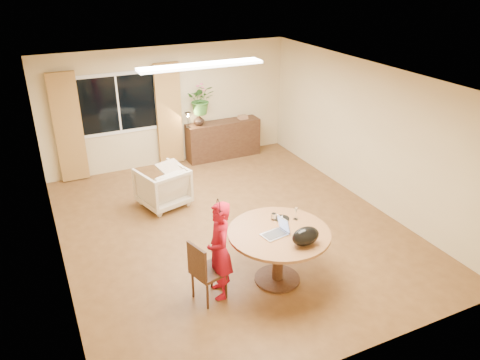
# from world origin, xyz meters

# --- Properties ---
(floor) EXTENTS (6.50, 6.50, 0.00)m
(floor) POSITION_xyz_m (0.00, 0.00, 0.00)
(floor) COLOR brown
(floor) RESTS_ON ground
(ceiling) EXTENTS (6.50, 6.50, 0.00)m
(ceiling) POSITION_xyz_m (0.00, 0.00, 2.60)
(ceiling) COLOR white
(ceiling) RESTS_ON wall_back
(wall_back) EXTENTS (5.50, 0.00, 5.50)m
(wall_back) POSITION_xyz_m (0.00, 3.25, 1.30)
(wall_back) COLOR tan
(wall_back) RESTS_ON floor
(wall_left) EXTENTS (0.00, 6.50, 6.50)m
(wall_left) POSITION_xyz_m (-2.75, 0.00, 1.30)
(wall_left) COLOR tan
(wall_left) RESTS_ON floor
(wall_right) EXTENTS (0.00, 6.50, 6.50)m
(wall_right) POSITION_xyz_m (2.75, 0.00, 1.30)
(wall_right) COLOR tan
(wall_right) RESTS_ON floor
(window) EXTENTS (1.70, 0.03, 1.30)m
(window) POSITION_xyz_m (-1.10, 3.23, 1.50)
(window) COLOR white
(window) RESTS_ON wall_back
(curtain_left) EXTENTS (0.55, 0.08, 2.25)m
(curtain_left) POSITION_xyz_m (-2.15, 3.15, 1.15)
(curtain_left) COLOR olive
(curtain_left) RESTS_ON wall_back
(curtain_right) EXTENTS (0.55, 0.08, 2.25)m
(curtain_right) POSITION_xyz_m (-0.05, 3.15, 1.15)
(curtain_right) COLOR olive
(curtain_right) RESTS_ON wall_back
(ceiling_panel) EXTENTS (2.20, 0.35, 0.05)m
(ceiling_panel) POSITION_xyz_m (0.00, 1.20, 2.57)
(ceiling_panel) COLOR white
(ceiling_panel) RESTS_ON ceiling
(dining_table) EXTENTS (1.43, 1.43, 0.81)m
(dining_table) POSITION_xyz_m (-0.00, -1.62, 0.64)
(dining_table) COLOR brown
(dining_table) RESTS_ON floor
(dining_chair) EXTENTS (0.53, 0.50, 0.91)m
(dining_chair) POSITION_xyz_m (-1.03, -1.57, 0.45)
(dining_chair) COLOR #321A10
(dining_chair) RESTS_ON floor
(child) EXTENTS (0.57, 0.42, 1.41)m
(child) POSITION_xyz_m (-0.87, -1.55, 0.71)
(child) COLOR red
(child) RESTS_ON floor
(laptop) EXTENTS (0.39, 0.29, 0.24)m
(laptop) POSITION_xyz_m (-0.11, -1.67, 0.93)
(laptop) COLOR #B7B7BC
(laptop) RESTS_ON dining_table
(tumbler) EXTENTS (0.07, 0.07, 0.10)m
(tumbler) POSITION_xyz_m (0.09, -1.30, 0.86)
(tumbler) COLOR white
(tumbler) RESTS_ON dining_table
(wine_glass) EXTENTS (0.08, 0.08, 0.19)m
(wine_glass) POSITION_xyz_m (0.38, -1.43, 0.91)
(wine_glass) COLOR white
(wine_glass) RESTS_ON dining_table
(pot_lid) EXTENTS (0.22, 0.22, 0.03)m
(pot_lid) POSITION_xyz_m (0.21, -1.34, 0.83)
(pot_lid) COLOR white
(pot_lid) RESTS_ON dining_table
(handbag) EXTENTS (0.40, 0.24, 0.26)m
(handbag) POSITION_xyz_m (0.14, -2.05, 0.94)
(handbag) COLOR black
(handbag) RESTS_ON dining_table
(armchair) EXTENTS (1.01, 1.02, 0.76)m
(armchair) POSITION_xyz_m (-0.81, 1.30, 0.38)
(armchair) COLOR beige
(armchair) RESTS_ON floor
(throw) EXTENTS (0.61, 0.67, 0.03)m
(throw) POSITION_xyz_m (-0.60, 1.29, 0.77)
(throw) COLOR beige
(throw) RESTS_ON armchair
(sideboard) EXTENTS (1.72, 0.42, 0.86)m
(sideboard) POSITION_xyz_m (1.16, 3.01, 0.43)
(sideboard) COLOR #321A10
(sideboard) RESTS_ON floor
(vase) EXTENTS (0.28, 0.28, 0.25)m
(vase) POSITION_xyz_m (0.58, 3.01, 0.99)
(vase) COLOR black
(vase) RESTS_ON sideboard
(bouquet) EXTENTS (0.72, 0.67, 0.66)m
(bouquet) POSITION_xyz_m (0.65, 3.01, 1.44)
(bouquet) COLOR #296626
(bouquet) RESTS_ON vase
(book_stack) EXTENTS (0.23, 0.18, 0.09)m
(book_stack) POSITION_xyz_m (1.67, 3.01, 0.90)
(book_stack) COLOR #885C45
(book_stack) RESTS_ON sideboard
(desk_lamp) EXTENTS (0.18, 0.18, 0.36)m
(desk_lamp) POSITION_xyz_m (0.31, 2.96, 1.04)
(desk_lamp) COLOR black
(desk_lamp) RESTS_ON sideboard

